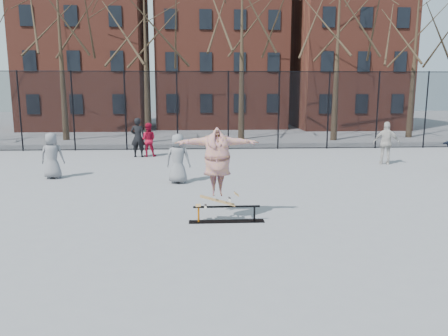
{
  "coord_description": "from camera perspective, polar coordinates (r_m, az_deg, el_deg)",
  "views": [
    {
      "loc": [
        -0.3,
        -9.39,
        3.16
      ],
      "look_at": [
        0.32,
        1.5,
        1.14
      ],
      "focal_mm": 35.0,
      "sensor_mm": 36.0,
      "label": 1
    }
  ],
  "objects": [
    {
      "name": "skate_rail",
      "position": [
        10.47,
        0.34,
        -6.21
      ],
      "size": [
        1.8,
        0.28,
        0.4
      ],
      "color": "black",
      "rests_on": "ground"
    },
    {
      "name": "skater",
      "position": [
        10.18,
        -0.88,
        0.01
      ],
      "size": [
        2.0,
        0.63,
        1.61
      ],
      "primitive_type": "imported",
      "rotation": [
        0.0,
        0.0,
        0.05
      ],
      "color": "#683D9A",
      "rests_on": "skateboard"
    },
    {
      "name": "tree_row",
      "position": [
        26.87,
        -3.32,
        19.43
      ],
      "size": [
        33.66,
        7.46,
        10.67
      ],
      "color": "black",
      "rests_on": "ground"
    },
    {
      "name": "bystander_red",
      "position": [
        20.55,
        -9.9,
        3.65
      ],
      "size": [
        0.76,
        0.59,
        1.56
      ],
      "primitive_type": "imported",
      "rotation": [
        0.0,
        0.0,
        3.15
      ],
      "color": "maroon",
      "rests_on": "ground"
    },
    {
      "name": "bystander_grey",
      "position": [
        16.42,
        -21.53,
        1.51
      ],
      "size": [
        0.81,
        0.55,
        1.63
      ],
      "primitive_type": "imported",
      "rotation": [
        0.0,
        0.0,
        3.18
      ],
      "color": "slate",
      "rests_on": "ground"
    },
    {
      "name": "bystander_extra",
      "position": [
        14.59,
        -6.02,
        1.22
      ],
      "size": [
        0.89,
        0.66,
        1.66
      ],
      "primitive_type": "imported",
      "rotation": [
        0.0,
        0.0,
        2.97
      ],
      "color": "slate",
      "rests_on": "ground"
    },
    {
      "name": "bystander_black",
      "position": [
        20.44,
        -11.18,
        3.94
      ],
      "size": [
        0.7,
        0.5,
        1.81
      ],
      "primitive_type": "imported",
      "rotation": [
        0.0,
        0.0,
        3.04
      ],
      "color": "black",
      "rests_on": "ground"
    },
    {
      "name": "rowhouses",
      "position": [
        35.52,
        -1.68,
        15.15
      ],
      "size": [
        29.0,
        7.0,
        13.0
      ],
      "color": "#602A1F",
      "rests_on": "ground"
    },
    {
      "name": "ground",
      "position": [
        9.91,
        -1.38,
        -8.12
      ],
      "size": [
        100.0,
        100.0,
        0.0
      ],
      "primitive_type": "plane",
      "color": "slate"
    },
    {
      "name": "fence",
      "position": [
        22.42,
        -2.57,
        7.63
      ],
      "size": [
        34.03,
        0.07,
        4.0
      ],
      "color": "black",
      "rests_on": "ground"
    },
    {
      "name": "skateboard",
      "position": [
        10.37,
        -0.86,
        -4.66
      ],
      "size": [
        0.92,
        0.22,
        0.11
      ],
      "primitive_type": null,
      "color": "#9F763F",
      "rests_on": "skate_rail"
    },
    {
      "name": "bystander_white",
      "position": [
        19.32,
        20.44,
        3.06
      ],
      "size": [
        1.13,
        0.76,
        1.78
      ],
      "primitive_type": "imported",
      "rotation": [
        0.0,
        0.0,
        2.8
      ],
      "color": "#B8B1AB",
      "rests_on": "ground"
    }
  ]
}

